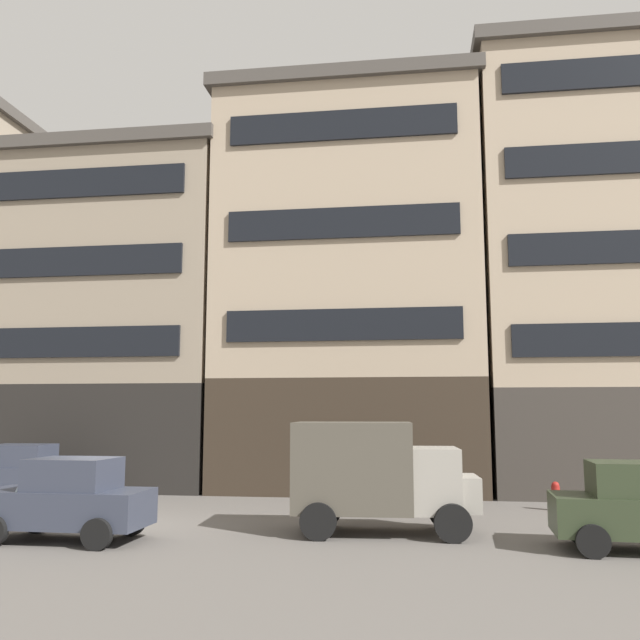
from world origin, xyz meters
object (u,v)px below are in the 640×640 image
(delivery_truck_near, at_px, (377,473))
(fire_hydrant_curbside, at_px, (556,496))
(sedan_light, at_px, (68,499))
(sedan_dark, at_px, (24,474))
(pedestrian_officer, at_px, (375,475))

(delivery_truck_near, relative_size, fire_hydrant_curbside, 5.33)
(sedan_light, bearing_deg, fire_hydrant_curbside, 28.24)
(delivery_truck_near, distance_m, fire_hydrant_curbside, 6.79)
(sedan_light, relative_size, fire_hydrant_curbside, 4.49)
(delivery_truck_near, relative_size, sedan_light, 1.19)
(delivery_truck_near, bearing_deg, sedan_dark, 161.43)
(sedan_light, relative_size, pedestrian_officer, 2.08)
(sedan_dark, relative_size, fire_hydrant_curbside, 4.58)
(pedestrian_officer, relative_size, fire_hydrant_curbside, 2.16)
(pedestrian_officer, bearing_deg, sedan_light, -137.19)
(sedan_dark, distance_m, fire_hydrant_curbside, 16.46)
(delivery_truck_near, xyz_separation_m, fire_hydrant_curbside, (4.98, 4.51, -1.00))
(sedan_dark, bearing_deg, fire_hydrant_curbside, 2.30)
(sedan_dark, bearing_deg, sedan_light, -51.24)
(delivery_truck_near, height_order, pedestrian_officer, delivery_truck_near)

